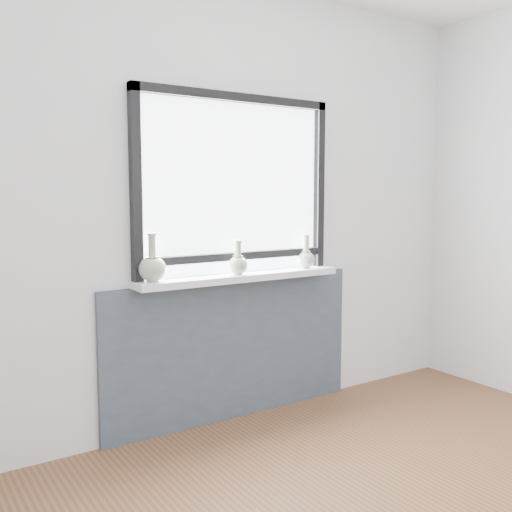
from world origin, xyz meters
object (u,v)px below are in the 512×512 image
vase_b (238,263)px  vase_c (306,258)px  vase_a (152,267)px  windowsill (241,277)px

vase_b → vase_c: bearing=2.1°
vase_b → vase_c: (0.52, 0.02, -0.00)m
vase_c → vase_a: bearing=-179.7°
windowsill → vase_c: bearing=0.7°
vase_b → vase_a: bearing=178.5°
vase_a → vase_b: size_ratio=1.29×
windowsill → vase_b: bearing=-156.7°
windowsill → vase_b: vase_b is taller
vase_a → vase_c: size_ratio=1.23×
vase_a → vase_c: vase_a is taller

